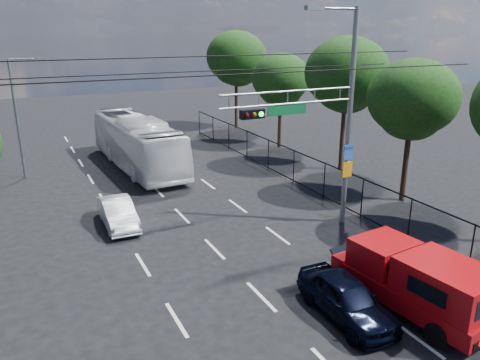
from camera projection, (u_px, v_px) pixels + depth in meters
lane_markings at (169, 203)px, 24.33m from camera, size 6.12×38.00×0.01m
signal_mast at (327, 113)px, 19.81m from camera, size 6.43×0.39×9.50m
streetlight_left at (19, 113)px, 27.30m from camera, size 2.09×0.22×7.08m
utility_wires at (203, 67)px, 17.70m from camera, size 22.00×5.04×0.74m
fence_right at (312, 174)px, 25.64m from camera, size 0.06×34.03×2.00m
tree_right_b at (412, 104)px, 23.24m from camera, size 4.50×4.50×7.31m
tree_right_c at (346, 79)px, 28.40m from camera, size 5.10×5.10×8.29m
tree_right_d at (281, 83)px, 34.49m from camera, size 4.32×4.32×7.02m
tree_right_e at (236, 61)px, 41.07m from camera, size 5.28×5.28×8.58m
red_pickup at (416, 279)px, 14.72m from camera, size 2.58×5.71×2.06m
navy_hatchback at (346, 298)px, 14.50m from camera, size 1.64×3.90×1.31m
white_bus at (137, 143)px, 30.22m from camera, size 3.42×11.86×3.26m
white_van at (118, 213)px, 21.33m from camera, size 1.35×3.76×1.24m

